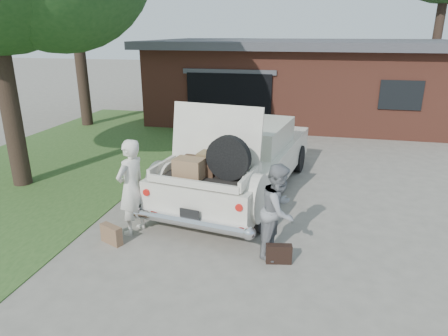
# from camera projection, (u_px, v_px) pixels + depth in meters

# --- Properties ---
(ground) EXTENTS (90.00, 90.00, 0.00)m
(ground) POSITION_uv_depth(u_px,v_px,m) (217.00, 232.00, 7.69)
(ground) COLOR gray
(ground) RESTS_ON ground
(grass_strip) EXTENTS (6.00, 16.00, 0.02)m
(grass_strip) POSITION_uv_depth(u_px,v_px,m) (58.00, 164.00, 11.61)
(grass_strip) COLOR #2D4C1E
(grass_strip) RESTS_ON ground
(house) EXTENTS (12.80, 7.80, 3.30)m
(house) POSITION_uv_depth(u_px,v_px,m) (301.00, 79.00, 17.52)
(house) COLOR brown
(house) RESTS_ON ground
(sedan) EXTENTS (3.01, 5.93, 2.34)m
(sedan) POSITION_uv_depth(u_px,v_px,m) (242.00, 158.00, 9.39)
(sedan) COLOR beige
(sedan) RESTS_ON ground
(woman_left) EXTENTS (0.63, 0.77, 1.84)m
(woman_left) POSITION_uv_depth(u_px,v_px,m) (131.00, 187.00, 7.40)
(woman_left) COLOR silver
(woman_left) RESTS_ON ground
(woman_right) EXTENTS (0.81, 0.93, 1.63)m
(woman_right) POSITION_uv_depth(u_px,v_px,m) (279.00, 211.00, 6.68)
(woman_right) COLOR gray
(woman_right) RESTS_ON ground
(suitcase_left) EXTENTS (0.47, 0.32, 0.35)m
(suitcase_left) POSITION_uv_depth(u_px,v_px,m) (111.00, 234.00, 7.23)
(suitcase_left) COLOR brown
(suitcase_left) RESTS_ON ground
(suitcase_right) EXTENTS (0.45, 0.21, 0.33)m
(suitcase_right) POSITION_uv_depth(u_px,v_px,m) (279.00, 254.00, 6.61)
(suitcase_right) COLOR black
(suitcase_right) RESTS_ON ground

